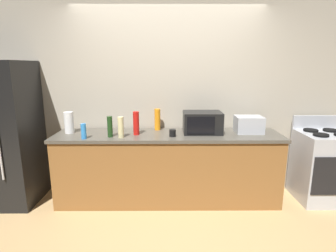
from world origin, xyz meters
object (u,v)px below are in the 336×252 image
(paper_towel_roll, at_px, (69,123))
(bottle_spray_cleaner, at_px, (84,131))
(refrigerator, at_px, (5,134))
(stove_range, at_px, (321,166))
(bottle_wine, at_px, (110,127))
(mug_black, at_px, (172,133))
(microwave, at_px, (202,122))
(toaster_oven, at_px, (249,124))
(bottle_hot_sauce, at_px, (136,123))
(bottle_dish_soap, at_px, (157,119))
(bottle_hand_soap, at_px, (121,127))

(paper_towel_roll, relative_size, bottle_spray_cleaner, 1.50)
(refrigerator, relative_size, bottle_spray_cleaner, 9.97)
(refrigerator, height_order, bottle_spray_cleaner, refrigerator)
(stove_range, height_order, bottle_wine, bottle_wine)
(refrigerator, height_order, mug_black, refrigerator)
(refrigerator, bearing_deg, stove_range, 0.00)
(microwave, relative_size, toaster_oven, 1.41)
(stove_range, bearing_deg, bottle_wine, -176.89)
(bottle_hot_sauce, height_order, bottle_dish_soap, bottle_hot_sauce)
(bottle_spray_cleaner, height_order, bottle_hand_soap, bottle_hand_soap)
(bottle_spray_cleaner, bearing_deg, mug_black, 5.34)
(refrigerator, height_order, toaster_oven, refrigerator)
(stove_range, distance_m, mug_black, 2.01)
(refrigerator, relative_size, mug_black, 20.79)
(microwave, bearing_deg, stove_range, -1.76)
(microwave, distance_m, toaster_oven, 0.60)
(stove_range, xyz_separation_m, toaster_oven, (-0.97, 0.06, 0.54))
(stove_range, bearing_deg, refrigerator, -180.00)
(mug_black, bearing_deg, bottle_hot_sauce, 168.50)
(paper_towel_roll, bearing_deg, mug_black, -7.98)
(toaster_oven, bearing_deg, bottle_spray_cleaner, -171.81)
(microwave, relative_size, bottle_wine, 1.91)
(microwave, xyz_separation_m, bottle_hand_soap, (-1.00, -0.23, -0.01))
(microwave, bearing_deg, bottle_wine, -170.25)
(bottle_wine, xyz_separation_m, mug_black, (0.75, 0.01, -0.08))
(bottle_spray_cleaner, distance_m, mug_black, 1.05)
(toaster_oven, bearing_deg, bottle_hand_soap, -171.35)
(bottle_hot_sauce, height_order, bottle_hand_soap, bottle_hot_sauce)
(bottle_wine, bearing_deg, toaster_oven, 6.82)
(microwave, height_order, bottle_spray_cleaner, microwave)
(stove_range, bearing_deg, microwave, 178.24)
(bottle_hot_sauce, bearing_deg, paper_towel_roll, 173.87)
(stove_range, bearing_deg, bottle_dish_soap, 174.32)
(bottle_wine, relative_size, bottle_hand_soap, 1.00)
(bottle_dish_soap, distance_m, bottle_hand_soap, 0.58)
(bottle_hot_sauce, bearing_deg, refrigerator, 178.55)
(toaster_oven, xyz_separation_m, mug_black, (-0.98, -0.19, -0.06))
(microwave, bearing_deg, mug_black, -154.69)
(paper_towel_roll, distance_m, bottle_hand_soap, 0.73)
(toaster_oven, xyz_separation_m, bottle_dish_soap, (-1.17, 0.15, 0.04))
(bottle_hot_sauce, bearing_deg, toaster_oven, 4.10)
(microwave, height_order, bottle_dish_soap, bottle_dish_soap)
(bottle_dish_soap, bearing_deg, microwave, -15.99)
(refrigerator, bearing_deg, bottle_spray_cleaner, -12.25)
(bottle_hot_sauce, relative_size, bottle_spray_cleaner, 1.61)
(microwave, distance_m, mug_black, 0.43)
(bottle_hot_sauce, bearing_deg, microwave, 6.19)
(bottle_spray_cleaner, bearing_deg, bottle_dish_soap, 27.54)
(refrigerator, xyz_separation_m, stove_range, (4.05, 0.00, -0.44))
(refrigerator, height_order, stove_range, refrigerator)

